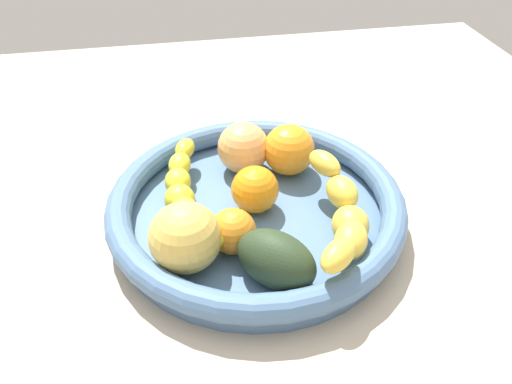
{
  "coord_description": "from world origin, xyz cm",
  "views": [
    {
      "loc": [
        -8.73,
        -46.62,
        44.63
      ],
      "look_at": [
        0.0,
        0.0,
        7.68
      ],
      "focal_mm": 35.87,
      "sensor_mm": 36.0,
      "label": 1
    }
  ],
  "objects_px": {
    "fruit_bowl": "(256,207)",
    "apple_yellow": "(185,238)",
    "peach_blush": "(241,148)",
    "avocado_dark": "(273,260)",
    "orange_mid_left": "(233,231)",
    "orange_mid_right": "(289,150)",
    "orange_front": "(258,189)",
    "banana_draped_right": "(185,194)",
    "banana_draped_left": "(343,215)"
  },
  "relations": [
    {
      "from": "orange_front",
      "to": "peach_blush",
      "type": "distance_m",
      "value": 0.08
    },
    {
      "from": "banana_draped_left",
      "to": "peach_blush",
      "type": "bearing_deg",
      "value": 119.55
    },
    {
      "from": "orange_mid_left",
      "to": "peach_blush",
      "type": "xyz_separation_m",
      "value": [
        0.03,
        0.15,
        0.01
      ]
    },
    {
      "from": "fruit_bowl",
      "to": "apple_yellow",
      "type": "xyz_separation_m",
      "value": [
        -0.09,
        -0.07,
        0.03
      ]
    },
    {
      "from": "peach_blush",
      "to": "avocado_dark",
      "type": "xyz_separation_m",
      "value": [
        -0.0,
        -0.2,
        -0.01
      ]
    },
    {
      "from": "fruit_bowl",
      "to": "orange_mid_left",
      "type": "bearing_deg",
      "value": -122.18
    },
    {
      "from": "peach_blush",
      "to": "avocado_dark",
      "type": "height_order",
      "value": "peach_blush"
    },
    {
      "from": "fruit_bowl",
      "to": "avocado_dark",
      "type": "relative_size",
      "value": 4.0
    },
    {
      "from": "fruit_bowl",
      "to": "banana_draped_left",
      "type": "relative_size",
      "value": 1.73
    },
    {
      "from": "orange_mid_right",
      "to": "avocado_dark",
      "type": "bearing_deg",
      "value": -108.24
    },
    {
      "from": "banana_draped_right",
      "to": "orange_mid_left",
      "type": "distance_m",
      "value": 0.09
    },
    {
      "from": "orange_mid_right",
      "to": "peach_blush",
      "type": "bearing_deg",
      "value": 166.03
    },
    {
      "from": "banana_draped_right",
      "to": "apple_yellow",
      "type": "height_order",
      "value": "apple_yellow"
    },
    {
      "from": "orange_mid_left",
      "to": "peach_blush",
      "type": "relative_size",
      "value": 0.75
    },
    {
      "from": "banana_draped_right",
      "to": "apple_yellow",
      "type": "relative_size",
      "value": 2.83
    },
    {
      "from": "peach_blush",
      "to": "apple_yellow",
      "type": "relative_size",
      "value": 0.89
    },
    {
      "from": "banana_draped_right",
      "to": "orange_mid_right",
      "type": "xyz_separation_m",
      "value": [
        0.14,
        0.06,
        0.01
      ]
    },
    {
      "from": "apple_yellow",
      "to": "orange_front",
      "type": "bearing_deg",
      "value": 40.68
    },
    {
      "from": "avocado_dark",
      "to": "fruit_bowl",
      "type": "bearing_deg",
      "value": 88.22
    },
    {
      "from": "orange_mid_left",
      "to": "apple_yellow",
      "type": "bearing_deg",
      "value": -164.34
    },
    {
      "from": "orange_mid_left",
      "to": "orange_mid_right",
      "type": "relative_size",
      "value": 0.76
    },
    {
      "from": "fruit_bowl",
      "to": "banana_draped_left",
      "type": "distance_m",
      "value": 0.11
    },
    {
      "from": "banana_draped_left",
      "to": "avocado_dark",
      "type": "bearing_deg",
      "value": -152.85
    },
    {
      "from": "orange_front",
      "to": "fruit_bowl",
      "type": "bearing_deg",
      "value": -119.54
    },
    {
      "from": "fruit_bowl",
      "to": "apple_yellow",
      "type": "bearing_deg",
      "value": -140.65
    },
    {
      "from": "banana_draped_left",
      "to": "peach_blush",
      "type": "distance_m",
      "value": 0.18
    },
    {
      "from": "orange_front",
      "to": "orange_mid_left",
      "type": "xyz_separation_m",
      "value": [
        -0.04,
        -0.06,
        -0.0
      ]
    },
    {
      "from": "avocado_dark",
      "to": "peach_blush",
      "type": "bearing_deg",
      "value": 89.73
    },
    {
      "from": "orange_mid_left",
      "to": "apple_yellow",
      "type": "relative_size",
      "value": 0.67
    },
    {
      "from": "banana_draped_right",
      "to": "peach_blush",
      "type": "bearing_deg",
      "value": 42.34
    },
    {
      "from": "banana_draped_left",
      "to": "orange_mid_left",
      "type": "relative_size",
      "value": 4.03
    },
    {
      "from": "orange_front",
      "to": "orange_mid_right",
      "type": "xyz_separation_m",
      "value": [
        0.05,
        0.07,
        0.01
      ]
    },
    {
      "from": "fruit_bowl",
      "to": "apple_yellow",
      "type": "distance_m",
      "value": 0.12
    },
    {
      "from": "banana_draped_left",
      "to": "orange_mid_left",
      "type": "height_order",
      "value": "banana_draped_left"
    },
    {
      "from": "orange_mid_left",
      "to": "orange_mid_right",
      "type": "height_order",
      "value": "orange_mid_right"
    },
    {
      "from": "banana_draped_right",
      "to": "fruit_bowl",
      "type": "bearing_deg",
      "value": -12.24
    },
    {
      "from": "fruit_bowl",
      "to": "orange_mid_left",
      "type": "distance_m",
      "value": 0.07
    },
    {
      "from": "fruit_bowl",
      "to": "avocado_dark",
      "type": "distance_m",
      "value": 0.11
    },
    {
      "from": "banana_draped_right",
      "to": "apple_yellow",
      "type": "xyz_separation_m",
      "value": [
        -0.01,
        -0.09,
        0.01
      ]
    },
    {
      "from": "orange_front",
      "to": "orange_mid_left",
      "type": "height_order",
      "value": "orange_front"
    },
    {
      "from": "avocado_dark",
      "to": "orange_mid_right",
      "type": "bearing_deg",
      "value": 71.76
    },
    {
      "from": "banana_draped_left",
      "to": "banana_draped_right",
      "type": "bearing_deg",
      "value": 153.82
    },
    {
      "from": "banana_draped_left",
      "to": "orange_front",
      "type": "height_order",
      "value": "banana_draped_left"
    },
    {
      "from": "orange_mid_right",
      "to": "peach_blush",
      "type": "distance_m",
      "value": 0.06
    },
    {
      "from": "orange_mid_right",
      "to": "avocado_dark",
      "type": "xyz_separation_m",
      "value": [
        -0.06,
        -0.19,
        -0.01
      ]
    },
    {
      "from": "orange_front",
      "to": "banana_draped_right",
      "type": "bearing_deg",
      "value": 172.66
    },
    {
      "from": "fruit_bowl",
      "to": "orange_mid_right",
      "type": "xyz_separation_m",
      "value": [
        0.06,
        0.08,
        0.03
      ]
    },
    {
      "from": "banana_draped_right",
      "to": "orange_mid_right",
      "type": "bearing_deg",
      "value": 22.4
    },
    {
      "from": "orange_mid_left",
      "to": "avocado_dark",
      "type": "bearing_deg",
      "value": -58.0
    },
    {
      "from": "orange_front",
      "to": "orange_mid_right",
      "type": "relative_size",
      "value": 0.85
    }
  ]
}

